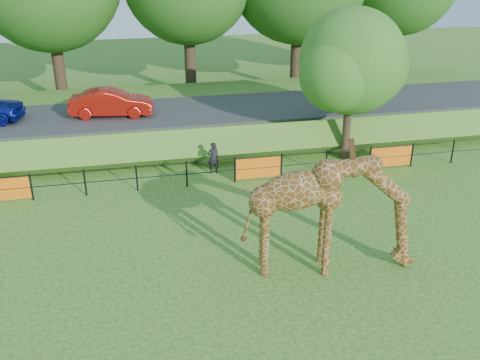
{
  "coord_description": "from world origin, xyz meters",
  "views": [
    {
      "loc": [
        -2.07,
        -11.88,
        9.24
      ],
      "look_at": [
        1.32,
        3.82,
        2.0
      ],
      "focal_mm": 40.0,
      "sensor_mm": 36.0,
      "label": 1
    }
  ],
  "objects_px": {
    "giraffe": "(332,214)",
    "car_red": "(111,103)",
    "visitor": "(213,158)",
    "tree_east": "(354,65)"
  },
  "relations": [
    {
      "from": "giraffe",
      "to": "tree_east",
      "type": "relative_size",
      "value": 0.77
    },
    {
      "from": "giraffe",
      "to": "car_red",
      "type": "xyz_separation_m",
      "value": [
        -6.37,
        12.7,
        0.2
      ]
    },
    {
      "from": "visitor",
      "to": "car_red",
      "type": "bearing_deg",
      "value": -57.82
    },
    {
      "from": "car_red",
      "to": "tree_east",
      "type": "height_order",
      "value": "tree_east"
    },
    {
      "from": "car_red",
      "to": "giraffe",
      "type": "bearing_deg",
      "value": -146.24
    },
    {
      "from": "visitor",
      "to": "tree_east",
      "type": "bearing_deg",
      "value": 174.89
    },
    {
      "from": "car_red",
      "to": "visitor",
      "type": "distance_m",
      "value": 6.41
    },
    {
      "from": "car_red",
      "to": "visitor",
      "type": "relative_size",
      "value": 2.81
    },
    {
      "from": "giraffe",
      "to": "tree_east",
      "type": "xyz_separation_m",
      "value": [
        4.1,
        8.5,
        2.41
      ]
    },
    {
      "from": "car_red",
      "to": "tree_east",
      "type": "distance_m",
      "value": 11.5
    }
  ]
}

